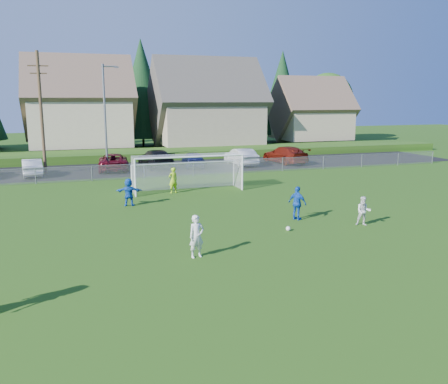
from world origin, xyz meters
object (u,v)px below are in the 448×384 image
(goalkeeper, at_px, (173,180))
(car_b, at_px, (32,167))
(player_blue_a, at_px, (297,203))
(car_d, at_px, (156,159))
(player_white_a, at_px, (197,236))
(car_f, at_px, (241,157))
(player_white_b, at_px, (363,211))
(player_blue_b, at_px, (129,192))
(car_c, at_px, (113,162))
(car_g, at_px, (285,155))
(soccer_ball, at_px, (288,229))
(car_e, at_px, (193,160))
(soccer_goal, at_px, (187,167))

(goalkeeper, xyz_separation_m, car_b, (-9.40, 10.71, -0.17))
(car_b, bearing_deg, player_blue_a, 119.42)
(player_blue_a, distance_m, goalkeeper, 10.14)
(car_b, distance_m, car_d, 10.53)
(goalkeeper, relative_size, car_b, 0.41)
(player_white_a, distance_m, car_f, 26.75)
(player_white_b, relative_size, player_blue_b, 0.90)
(player_blue_a, relative_size, car_d, 0.31)
(player_white_a, height_order, player_blue_a, player_blue_a)
(car_c, relative_size, car_g, 0.95)
(goalkeeper, bearing_deg, car_f, -144.08)
(car_g, bearing_deg, car_c, -9.27)
(soccer_ball, bearing_deg, goalkeeper, 106.51)
(player_white_a, bearing_deg, car_d, 71.85)
(car_f, bearing_deg, car_g, 177.55)
(goalkeeper, distance_m, car_g, 17.67)
(player_white_b, relative_size, car_c, 0.27)
(soccer_ball, relative_size, player_blue_a, 0.12)
(car_e, distance_m, soccer_goal, 11.07)
(goalkeeper, relative_size, car_f, 0.36)
(soccer_ball, bearing_deg, car_b, 120.34)
(player_white_b, relative_size, car_d, 0.26)
(player_white_b, distance_m, car_g, 23.29)
(player_white_a, relative_size, car_e, 0.40)
(car_c, bearing_deg, player_white_b, 118.36)
(player_blue_b, height_order, car_f, player_blue_b)
(car_c, xyz_separation_m, car_f, (11.81, -0.41, 0.04))
(car_g, bearing_deg, car_d, -11.59)
(player_white_a, xyz_separation_m, player_blue_a, (6.50, 4.09, 0.02))
(player_blue_b, height_order, car_e, player_blue_b)
(soccer_goal, bearing_deg, player_white_a, -102.40)
(soccer_ball, relative_size, car_c, 0.04)
(player_blue_b, distance_m, soccer_goal, 5.67)
(car_c, height_order, car_e, car_c)
(soccer_goal, bearing_deg, player_white_b, -62.45)
(car_b, relative_size, car_g, 0.75)
(car_e, relative_size, soccer_goal, 0.58)
(car_b, bearing_deg, player_blue_b, 108.21)
(player_white_a, relative_size, car_g, 0.30)
(car_c, bearing_deg, player_blue_a, 114.33)
(car_d, height_order, soccer_goal, soccer_goal)
(goalkeeper, height_order, car_b, goalkeeper)
(car_c, relative_size, car_d, 0.95)
(goalkeeper, xyz_separation_m, soccer_goal, (1.09, 0.55, 0.76))
(car_e, bearing_deg, soccer_ball, 93.11)
(car_d, bearing_deg, car_g, 171.89)
(car_f, bearing_deg, car_e, -0.62)
(car_e, bearing_deg, car_g, -173.00)
(player_blue_b, relative_size, car_f, 0.34)
(player_blue_a, distance_m, car_d, 21.44)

